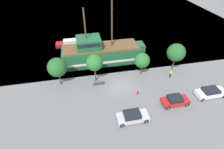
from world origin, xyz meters
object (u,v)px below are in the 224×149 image
parked_car_curb_rear (175,100)px  moored_boat_dockside (73,43)px  pirate_ship (100,53)px  fire_hydrant (138,92)px  parked_car_curb_mid (210,92)px  bench_promenade_east (99,83)px  pedestrian_walking_near (171,73)px  parked_car_curb_front (132,116)px

parked_car_curb_rear → moored_boat_dockside: bearing=123.3°
pirate_ship → fire_hydrant: bearing=-68.0°
moored_boat_dockside → parked_car_curb_mid: size_ratio=1.68×
pirate_ship → moored_boat_dockside: bearing=123.2°
pirate_ship → bench_promenade_east: pirate_ship is taller
parked_car_curb_rear → pedestrian_walking_near: 6.55m
moored_boat_dockside → pedestrian_walking_near: 23.07m
parked_car_curb_rear → pedestrian_walking_near: bearing=69.1°
moored_boat_dockside → parked_car_curb_mid: (20.68, -21.45, 0.18)m
parked_car_curb_rear → bench_promenade_east: bearing=148.1°
pirate_ship → parked_car_curb_mid: size_ratio=3.49×
bench_promenade_east → fire_hydrant: bearing=-31.3°
pedestrian_walking_near → parked_car_curb_rear: bearing=-110.9°
parked_car_curb_mid → moored_boat_dockside: bearing=134.0°
pirate_ship → moored_boat_dockside: 9.95m
pirate_ship → fire_hydrant: 11.65m
parked_car_curb_front → parked_car_curb_rear: 7.20m
bench_promenade_east → pirate_ship: bearing=78.9°
moored_boat_dockside → pedestrian_walking_near: bearing=-43.4°
parked_car_curb_mid → fire_hydrant: 11.28m
bench_promenade_east → pedestrian_walking_near: size_ratio=1.05×
pirate_ship → fire_hydrant: (4.32, -10.70, -1.64)m
moored_boat_dockside → bench_promenade_east: moored_boat_dockside is taller
parked_car_curb_mid → fire_hydrant: bearing=167.1°
pedestrian_walking_near → fire_hydrant: bearing=-156.4°
pirate_ship → parked_car_curb_front: pirate_ship is taller
moored_boat_dockside → parked_car_curb_front: 24.70m
pirate_ship → parked_car_curb_rear: bearing=-56.6°
pirate_ship → moored_boat_dockside: (-5.38, 8.23, -1.53)m
moored_boat_dockside → bench_promenade_east: bearing=-75.6°
fire_hydrant → pedestrian_walking_near: size_ratio=0.46×
parked_car_curb_mid → bench_promenade_east: parked_car_curb_mid is taller
parked_car_curb_front → parked_car_curb_mid: bearing=9.0°
parked_car_curb_front → fire_hydrant: (2.28, 4.64, -0.30)m
pirate_ship → bench_promenade_east: 7.53m
parked_car_curb_mid → fire_hydrant: size_ratio=6.03×
moored_boat_dockside → bench_promenade_east: (3.97, -15.44, -0.08)m
moored_boat_dockside → parked_car_curb_rear: parked_car_curb_rear is taller
parked_car_curb_rear → parked_car_curb_front: bearing=-167.1°
parked_car_curb_mid → fire_hydrant: (-10.98, 2.53, -0.29)m
pirate_ship → pedestrian_walking_near: 13.75m
moored_boat_dockside → parked_car_curb_front: bearing=-72.5°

